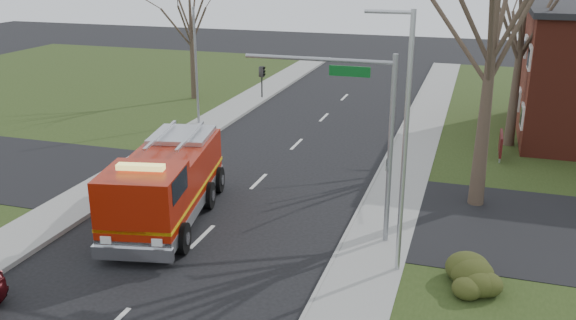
% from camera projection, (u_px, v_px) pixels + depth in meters
% --- Properties ---
extents(ground, '(120.00, 120.00, 0.00)m').
position_uv_depth(ground, '(202.00, 237.00, 22.38)').
color(ground, black).
rests_on(ground, ground).
extents(sidewalk_right, '(2.40, 80.00, 0.15)m').
position_uv_depth(sidewalk_right, '(369.00, 259.00, 20.58)').
color(sidewalk_right, gray).
rests_on(sidewalk_right, ground).
extents(sidewalk_left, '(2.40, 80.00, 0.15)m').
position_uv_depth(sidewalk_left, '(59.00, 214.00, 24.13)').
color(sidewalk_left, gray).
rests_on(sidewalk_left, ground).
extents(health_center_sign, '(0.12, 2.00, 1.40)m').
position_uv_depth(health_center_sign, '(501.00, 144.00, 30.38)').
color(health_center_sign, '#451010').
rests_on(health_center_sign, ground).
extents(hedge_corner, '(2.80, 2.00, 0.90)m').
position_uv_depth(hedge_corner, '(454.00, 273.00, 18.72)').
color(hedge_corner, '#2D3513').
rests_on(hedge_corner, lawn_right).
extents(bare_tree_near, '(6.00, 6.00, 12.00)m').
position_uv_depth(bare_tree_near, '(495.00, 23.00, 22.69)').
color(bare_tree_near, '#382A21').
rests_on(bare_tree_near, ground).
extents(bare_tree_far, '(5.25, 5.25, 10.50)m').
position_uv_depth(bare_tree_far, '(523.00, 24.00, 30.68)').
color(bare_tree_far, '#382A21').
rests_on(bare_tree_far, ground).
extents(bare_tree_left, '(4.50, 4.50, 9.00)m').
position_uv_depth(bare_tree_left, '(191.00, 20.00, 41.50)').
color(bare_tree_left, '#382A21').
rests_on(bare_tree_left, ground).
extents(traffic_signal_mast, '(5.29, 0.18, 6.80)m').
position_uv_depth(traffic_signal_mast, '(354.00, 114.00, 20.73)').
color(traffic_signal_mast, gray).
rests_on(traffic_signal_mast, ground).
extents(streetlight_pole, '(1.48, 0.16, 8.40)m').
position_uv_depth(streetlight_pole, '(403.00, 139.00, 18.42)').
color(streetlight_pole, '#B7BABF').
rests_on(streetlight_pole, ground).
extents(utility_pole_far, '(0.14, 0.14, 7.00)m').
position_uv_depth(utility_pole_far, '(196.00, 68.00, 35.83)').
color(utility_pole_far, gray).
rests_on(utility_pole_far, ground).
extents(fire_engine, '(4.29, 8.27, 3.18)m').
position_uv_depth(fire_engine, '(166.00, 186.00, 23.29)').
color(fire_engine, maroon).
rests_on(fire_engine, ground).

